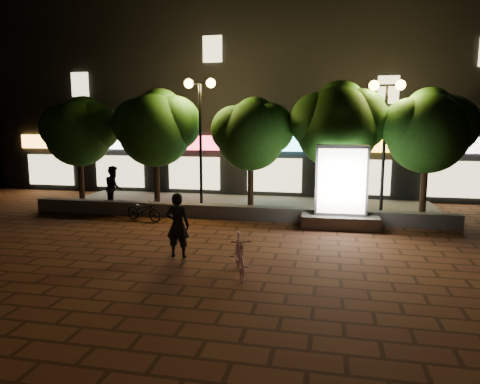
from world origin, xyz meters
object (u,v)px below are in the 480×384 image
(tree_mid, at_px, (252,132))
(scooter_parked, at_px, (144,210))
(rider, at_px, (178,225))
(street_lamp_right, at_px, (386,113))
(ad_kiosk, at_px, (341,194))
(pedestrian, at_px, (114,187))
(scooter_pink, at_px, (240,255))
(street_lamp_left, at_px, (200,111))
(tree_far_left, at_px, (80,129))
(tree_right, at_px, (339,122))
(tree_left, at_px, (157,126))
(tree_far_right, at_px, (429,128))

(tree_mid, height_order, scooter_parked, tree_mid)
(rider, bearing_deg, scooter_parked, -54.89)
(street_lamp_right, relative_size, ad_kiosk, 1.77)
(tree_mid, height_order, ad_kiosk, tree_mid)
(pedestrian, bearing_deg, scooter_pink, -160.64)
(scooter_pink, bearing_deg, street_lamp_left, 95.78)
(tree_far_left, xyz_separation_m, tree_right, (10.80, 0.00, 0.27))
(street_lamp_left, distance_m, street_lamp_right, 7.00)
(tree_right, bearing_deg, tree_left, -180.00)
(tree_right, relative_size, street_lamp_right, 1.02)
(tree_left, distance_m, street_lamp_right, 8.96)
(rider, bearing_deg, tree_right, -123.36)
(street_lamp_right, height_order, ad_kiosk, street_lamp_right)
(rider, bearing_deg, tree_mid, -97.72)
(street_lamp_right, height_order, scooter_parked, street_lamp_right)
(tree_left, distance_m, tree_right, 7.30)
(scooter_parked, bearing_deg, tree_far_left, 72.88)
(tree_mid, bearing_deg, tree_right, 0.00)
(tree_mid, bearing_deg, tree_far_right, 0.00)
(ad_kiosk, height_order, scooter_parked, ad_kiosk)
(tree_far_right, distance_m, scooter_parked, 10.79)
(tree_mid, relative_size, street_lamp_right, 0.90)
(tree_far_right, bearing_deg, tree_left, 180.00)
(tree_left, distance_m, tree_mid, 4.00)
(tree_mid, relative_size, scooter_pink, 2.77)
(tree_mid, relative_size, tree_right, 0.89)
(tree_left, bearing_deg, street_lamp_right, -1.68)
(tree_mid, height_order, street_lamp_left, street_lamp_left)
(street_lamp_left, bearing_deg, tree_far_left, 177.24)
(scooter_parked, bearing_deg, tree_left, 24.77)
(scooter_pink, distance_m, scooter_parked, 6.71)
(tree_left, bearing_deg, tree_far_right, -0.00)
(tree_right, height_order, scooter_pink, tree_right)
(tree_far_right, bearing_deg, tree_right, 180.00)
(street_lamp_left, height_order, ad_kiosk, street_lamp_left)
(tree_left, relative_size, rider, 2.82)
(street_lamp_right, relative_size, scooter_pink, 3.06)
(tree_far_right, relative_size, pedestrian, 2.69)
(ad_kiosk, bearing_deg, tree_far_left, 169.80)
(tree_far_left, relative_size, tree_right, 0.91)
(tree_far_right, xyz_separation_m, scooter_parked, (-10.07, -2.46, -2.97))
(tree_far_right, relative_size, scooter_parked, 3.14)
(tree_right, height_order, street_lamp_right, tree_right)
(tree_mid, relative_size, ad_kiosk, 1.60)
(tree_far_right, xyz_separation_m, scooter_pink, (-5.48, -7.36, -2.88))
(tree_right, xyz_separation_m, street_lamp_right, (1.64, -0.26, 0.33))
(tree_right, relative_size, scooter_pink, 3.12)
(tree_far_left, xyz_separation_m, street_lamp_right, (12.45, -0.26, 0.60))
(scooter_pink, bearing_deg, tree_right, 55.12)
(tree_right, bearing_deg, rider, -123.35)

